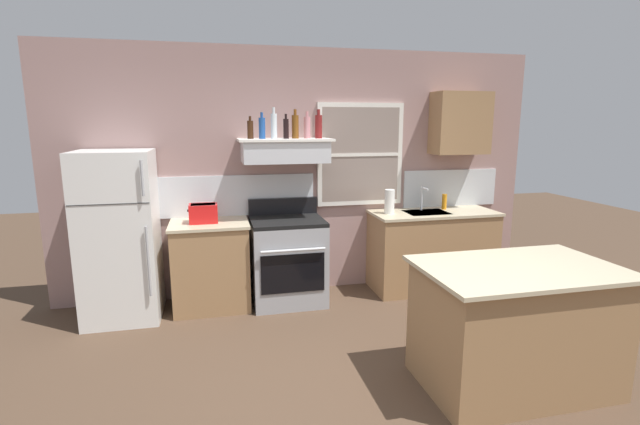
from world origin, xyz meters
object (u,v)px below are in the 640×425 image
bottle_blue_liqueur (262,128)px  bottle_amber_wine (295,126)px  stove_range (288,260)px  bottle_brown_stout (250,129)px  bottle_clear_tall (274,126)px  bottle_balsamic_dark (286,128)px  bottle_rose_pink (307,127)px  refrigerator (119,236)px  bottle_red_label_wine (319,126)px  kitchen_island (515,326)px  toaster (203,213)px  dish_soap_bottle (444,202)px  paper_towel_roll (389,202)px

bottle_blue_liqueur → bottle_amber_wine: bottle_amber_wine is taller
stove_range → bottle_brown_stout: 1.42m
bottle_brown_stout → bottle_clear_tall: size_ratio=0.72×
bottle_balsamic_dark → bottle_rose_pink: (0.23, 0.04, 0.01)m
refrigerator → bottle_balsamic_dark: size_ratio=6.61×
bottle_balsamic_dark → bottle_red_label_wine: bearing=3.4°
bottle_balsamic_dark → bottle_red_label_wine: 0.35m
bottle_red_label_wine → bottle_blue_liqueur: bearing=-178.9°
bottle_balsamic_dark → kitchen_island: size_ratio=0.18×
toaster → bottle_rose_pink: bearing=3.3°
bottle_red_label_wine → bottle_rose_pink: bearing=169.1°
dish_soap_bottle → bottle_blue_liqueur: bearing=-177.9°
toaster → paper_towel_roll: (2.01, 0.01, 0.04)m
kitchen_island → dish_soap_bottle: bearing=75.9°
toaster → stove_range: 1.01m
stove_range → paper_towel_roll: paper_towel_roll is taller
stove_range → bottle_rose_pink: (0.24, 0.09, 1.40)m
refrigerator → bottle_balsamic_dark: bottle_balsamic_dark is taller
bottle_brown_stout → bottle_amber_wine: 0.46m
kitchen_island → toaster: bearing=137.8°
bottle_clear_tall → paper_towel_roll: bearing=-0.8°
stove_range → paper_towel_roll: size_ratio=4.04×
kitchen_island → bottle_balsamic_dark: bearing=123.6°
bottle_rose_pink → bottle_red_label_wine: 0.12m
refrigerator → paper_towel_roll: refrigerator is taller
bottle_amber_wine → kitchen_island: size_ratio=0.21×
bottle_clear_tall → dish_soap_bottle: (1.99, 0.08, -0.88)m
bottle_blue_liqueur → bottle_rose_pink: (0.47, 0.03, 0.00)m
stove_range → kitchen_island: (1.35, -1.97, -0.01)m
stove_range → bottle_brown_stout: bearing=163.8°
bottle_blue_liqueur → bottle_balsamic_dark: bearing=-2.3°
bottle_balsamic_dark → dish_soap_bottle: bearing=2.7°
bottle_blue_liqueur → bottle_clear_tall: (0.12, -0.01, 0.02)m
bottle_rose_pink → kitchen_island: (1.11, -2.06, -1.40)m
toaster → bottle_red_label_wine: bearing=1.9°
bottle_amber_wine → bottle_blue_liqueur: bearing=-175.6°
bottle_brown_stout → bottle_rose_pink: bearing=-0.7°
bottle_clear_tall → paper_towel_roll: size_ratio=1.17×
bottle_clear_tall → bottle_amber_wine: bearing=8.3°
bottle_brown_stout → dish_soap_bottle: size_ratio=1.26×
bottle_blue_liqueur → dish_soap_bottle: size_ratio=1.47×
bottle_blue_liqueur → bottle_amber_wine: (0.35, 0.03, 0.01)m
stove_range → refrigerator: bearing=-179.2°
toaster → bottle_clear_tall: (0.74, 0.02, 0.87)m
kitchen_island → bottle_red_label_wine: bearing=116.0°
bottle_balsamic_dark → bottle_red_label_wine: bottle_red_label_wine is taller
bottle_rose_pink → dish_soap_bottle: bottle_rose_pink is taller
bottle_red_label_wine → stove_range: bearing=-168.7°
bottle_balsamic_dark → paper_towel_roll: 1.40m
dish_soap_bottle → paper_towel_roll: bearing=-172.1°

